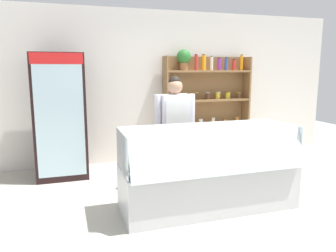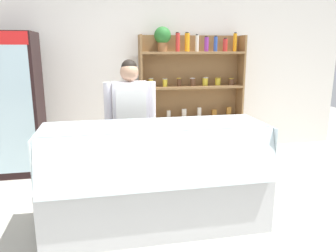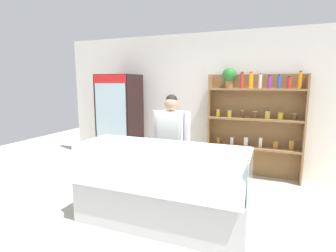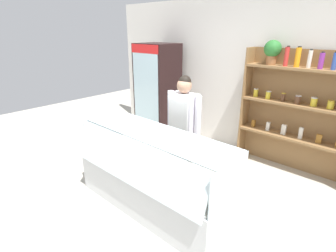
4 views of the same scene
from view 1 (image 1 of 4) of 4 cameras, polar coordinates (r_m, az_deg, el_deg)
ground_plane at (r=4.30m, az=9.25°, el=-13.11°), size 12.00×12.00×0.00m
back_wall at (r=6.10m, az=-0.22°, el=6.90°), size 6.80×0.10×2.70m
drinks_fridge at (r=5.29m, az=-18.28°, el=1.62°), size 0.76×0.67×1.91m
shelving_unit at (r=6.17m, az=6.34°, el=4.78°), size 1.66×0.29×2.01m
deli_display_case at (r=4.04m, az=7.00°, el=-9.87°), size 2.09×0.79×1.01m
shop_clerk at (r=4.53m, az=1.22°, el=0.40°), size 0.59×0.25×1.58m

